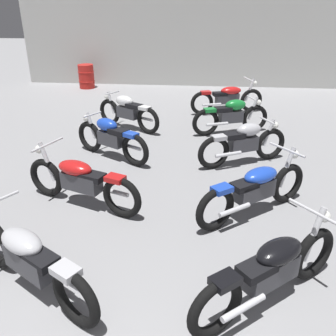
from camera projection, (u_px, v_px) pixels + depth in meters
back_wall at (191, 36)px, 13.24m from camera, size 12.59×0.24×3.60m
motorcycle_left_row_1 at (29, 259)px, 4.00m from camera, size 1.91×1.24×0.97m
motorcycle_left_row_2 at (81, 180)px, 5.72m from camera, size 2.07×0.98×0.97m
motorcycle_left_row_3 at (111, 137)px, 7.46m from camera, size 1.75×1.11×0.88m
motorcycle_left_row_4 at (128, 111)px, 9.17m from camera, size 1.76×1.09×0.88m
motorcycle_right_row_1 at (271, 270)px, 3.85m from camera, size 1.75×1.45×0.97m
motorcycle_right_row_2 at (255, 189)px, 5.48m from camera, size 1.78×1.42×0.97m
motorcycle_right_row_3 at (244, 142)px, 7.20m from camera, size 1.82×0.96×0.88m
motorcycle_right_row_4 at (231, 115)px, 8.84m from camera, size 1.89×0.79×0.88m
motorcycle_right_row_5 at (228, 98)px, 10.43m from camera, size 2.10×0.90×0.97m
oil_drum at (86, 76)px, 13.39m from camera, size 0.59×0.59×0.85m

